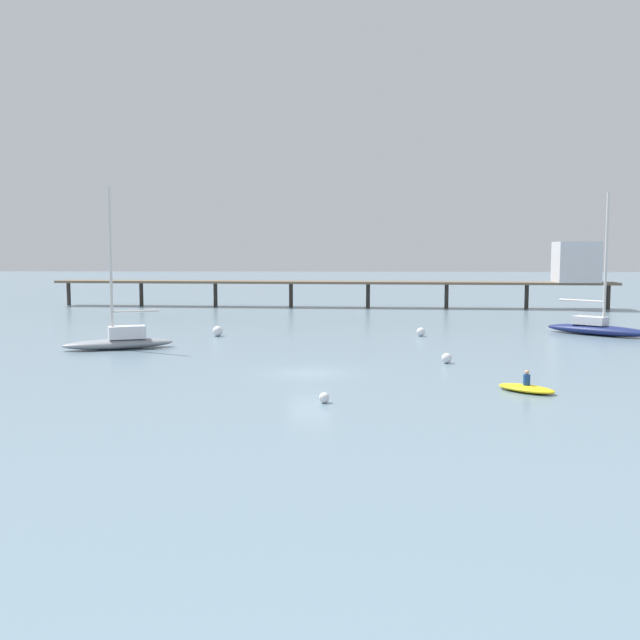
{
  "coord_description": "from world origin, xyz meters",
  "views": [
    {
      "loc": [
        2.2,
        -43.13,
        7.33
      ],
      "look_at": [
        0.0,
        17.53,
        1.5
      ],
      "focal_mm": 41.36,
      "sensor_mm": 36.0,
      "label": 1
    }
  ],
  "objects_px": {
    "dinghy_yellow": "(526,388)",
    "mooring_buoy_near": "(324,398)",
    "sailboat_gray": "(120,339)",
    "mooring_buoy_inner": "(421,332)",
    "sailboat_navy": "(597,327)",
    "mooring_buoy_outer": "(447,358)",
    "mooring_buoy_far": "(218,331)",
    "pier": "(469,271)"
  },
  "relations": [
    {
      "from": "sailboat_gray",
      "to": "mooring_buoy_near",
      "type": "relative_size",
      "value": 23.18
    },
    {
      "from": "dinghy_yellow",
      "to": "mooring_buoy_outer",
      "type": "height_order",
      "value": "dinghy_yellow"
    },
    {
      "from": "mooring_buoy_outer",
      "to": "mooring_buoy_inner",
      "type": "height_order",
      "value": "mooring_buoy_inner"
    },
    {
      "from": "sailboat_navy",
      "to": "sailboat_gray",
      "type": "distance_m",
      "value": 39.56
    },
    {
      "from": "mooring_buoy_inner",
      "to": "sailboat_navy",
      "type": "bearing_deg",
      "value": 5.19
    },
    {
      "from": "mooring_buoy_outer",
      "to": "mooring_buoy_near",
      "type": "xyz_separation_m",
      "value": [
        -7.53,
        -12.64,
        -0.08
      ]
    },
    {
      "from": "sailboat_navy",
      "to": "sailboat_gray",
      "type": "height_order",
      "value": "sailboat_navy"
    },
    {
      "from": "pier",
      "to": "sailboat_gray",
      "type": "xyz_separation_m",
      "value": [
        -31.96,
        -38.85,
        -3.86
      ]
    },
    {
      "from": "pier",
      "to": "mooring_buoy_inner",
      "type": "distance_m",
      "value": 31.6
    },
    {
      "from": "dinghy_yellow",
      "to": "mooring_buoy_inner",
      "type": "bearing_deg",
      "value": 97.03
    },
    {
      "from": "dinghy_yellow",
      "to": "mooring_buoy_inner",
      "type": "relative_size",
      "value": 4.44
    },
    {
      "from": "mooring_buoy_far",
      "to": "mooring_buoy_inner",
      "type": "bearing_deg",
      "value": 2.18
    },
    {
      "from": "dinghy_yellow",
      "to": "sailboat_navy",
      "type": "bearing_deg",
      "value": 64.66
    },
    {
      "from": "sailboat_gray",
      "to": "mooring_buoy_outer",
      "type": "relative_size",
      "value": 17.82
    },
    {
      "from": "dinghy_yellow",
      "to": "mooring_buoy_outer",
      "type": "xyz_separation_m",
      "value": [
        -2.83,
        9.49,
        0.13
      ]
    },
    {
      "from": "sailboat_navy",
      "to": "mooring_buoy_inner",
      "type": "bearing_deg",
      "value": -174.81
    },
    {
      "from": "dinghy_yellow",
      "to": "mooring_buoy_near",
      "type": "bearing_deg",
      "value": -163.07
    },
    {
      "from": "mooring_buoy_far",
      "to": "sailboat_navy",
      "type": "bearing_deg",
      "value": 3.6
    },
    {
      "from": "mooring_buoy_outer",
      "to": "mooring_buoy_inner",
      "type": "bearing_deg",
      "value": 90.68
    },
    {
      "from": "mooring_buoy_near",
      "to": "mooring_buoy_far",
      "type": "bearing_deg",
      "value": 110.15
    },
    {
      "from": "sailboat_gray",
      "to": "mooring_buoy_near",
      "type": "xyz_separation_m",
      "value": [
        15.66,
        -18.67,
        -0.52
      ]
    },
    {
      "from": "pier",
      "to": "mooring_buoy_outer",
      "type": "distance_m",
      "value": 45.92
    },
    {
      "from": "dinghy_yellow",
      "to": "mooring_buoy_near",
      "type": "distance_m",
      "value": 10.83
    },
    {
      "from": "mooring_buoy_outer",
      "to": "mooring_buoy_far",
      "type": "bearing_deg",
      "value": 140.74
    },
    {
      "from": "sailboat_navy",
      "to": "mooring_buoy_near",
      "type": "height_order",
      "value": "sailboat_navy"
    },
    {
      "from": "sailboat_navy",
      "to": "mooring_buoy_near",
      "type": "bearing_deg",
      "value": -127.97
    },
    {
      "from": "dinghy_yellow",
      "to": "mooring_buoy_inner",
      "type": "height_order",
      "value": "dinghy_yellow"
    },
    {
      "from": "dinghy_yellow",
      "to": "mooring_buoy_far",
      "type": "xyz_separation_m",
      "value": [
        -20.22,
        23.7,
        0.23
      ]
    },
    {
      "from": "dinghy_yellow",
      "to": "mooring_buoy_far",
      "type": "bearing_deg",
      "value": 130.46
    },
    {
      "from": "mooring_buoy_near",
      "to": "dinghy_yellow",
      "type": "bearing_deg",
      "value": 16.93
    },
    {
      "from": "sailboat_gray",
      "to": "mooring_buoy_inner",
      "type": "bearing_deg",
      "value": 21.02
    },
    {
      "from": "pier",
      "to": "mooring_buoy_far",
      "type": "relative_size",
      "value": 81.19
    },
    {
      "from": "mooring_buoy_near",
      "to": "mooring_buoy_outer",
      "type": "bearing_deg",
      "value": 59.21
    },
    {
      "from": "sailboat_gray",
      "to": "mooring_buoy_outer",
      "type": "height_order",
      "value": "sailboat_gray"
    },
    {
      "from": "mooring_buoy_outer",
      "to": "mooring_buoy_far",
      "type": "distance_m",
      "value": 22.46
    },
    {
      "from": "sailboat_navy",
      "to": "mooring_buoy_inner",
      "type": "xyz_separation_m",
      "value": [
        -15.19,
        -1.38,
        -0.37
      ]
    },
    {
      "from": "pier",
      "to": "sailboat_navy",
      "type": "height_order",
      "value": "sailboat_navy"
    },
    {
      "from": "mooring_buoy_near",
      "to": "mooring_buoy_inner",
      "type": "bearing_deg",
      "value": 75.03
    },
    {
      "from": "pier",
      "to": "mooring_buoy_outer",
      "type": "relative_size",
      "value": 106.49
    },
    {
      "from": "sailboat_navy",
      "to": "mooring_buoy_outer",
      "type": "bearing_deg",
      "value": -132.74
    },
    {
      "from": "mooring_buoy_outer",
      "to": "sailboat_gray",
      "type": "bearing_deg",
      "value": 165.44
    },
    {
      "from": "mooring_buoy_inner",
      "to": "mooring_buoy_near",
      "type": "relative_size",
      "value": 1.44
    }
  ]
}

